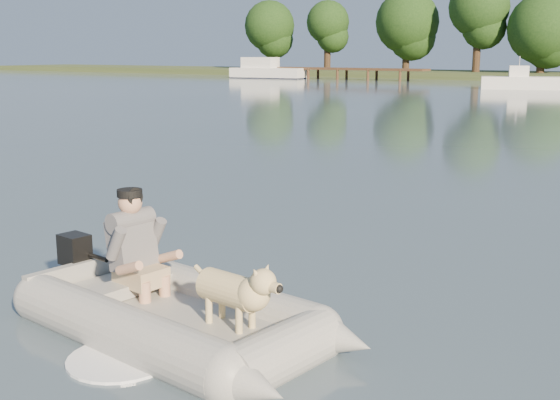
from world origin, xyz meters
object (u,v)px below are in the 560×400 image
Objects in this scene: man at (133,241)px; cabin_cruiser at (269,68)px; dog at (230,295)px; dock at (332,73)px; motorboat at (522,73)px; dinghy at (176,274)px.

man is 0.14× the size of cabin_cruiser.
dock is at bearing 125.53° from dog.
cabin_cruiser is (-33.61, 51.12, 0.49)m from dog.
dock is at bearing 124.52° from man.
dinghy is at bearing -97.42° from motorboat.
motorboat reaches higher than cabin_cruiser.
man is 44.76m from motorboat.
dinghy is 0.82× the size of motorboat.
dinghy is at bearing -62.79° from dock.
man is (26.37, -52.41, 0.21)m from dock.
dock is at bearing 125.02° from dinghy.
dock is 6.17m from cabin_cruiser.
dock is at bearing 7.88° from cabin_cruiser.
dinghy is 0.62m from dog.
dog is at bearing -96.66° from motorboat.
cabin_cruiser reaches higher than dock.
man is 1.16× the size of dog.
dock is at bearing 138.51° from motorboat.
cabin_cruiser reaches higher than dog.
dinghy is 5.00× the size of dog.
motorboat is at bearing 107.43° from man.
cabin_cruiser is 25.79m from motorboat.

